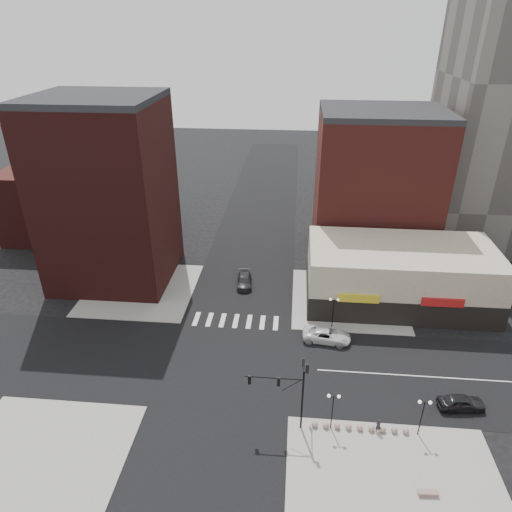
{
  "coord_description": "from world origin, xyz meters",
  "views": [
    {
      "loc": [
        6.78,
        -38.93,
        34.33
      ],
      "look_at": [
        2.74,
        5.35,
        11.0
      ],
      "focal_mm": 32.0,
      "sensor_mm": 36.0,
      "label": 1
    }
  ],
  "objects_px": {
    "traffic_signal": "(292,385)",
    "street_lamp_se_a": "(333,403)",
    "street_lamp_se_b": "(423,409)",
    "dark_sedan_north": "(244,280)",
    "white_suv": "(327,335)",
    "stone_bench": "(428,493)",
    "street_lamp_ne": "(334,305)",
    "pedestrian": "(378,425)",
    "dark_sedan_east": "(461,402)"
  },
  "relations": [
    {
      "from": "traffic_signal",
      "to": "dark_sedan_north",
      "type": "distance_m",
      "value": 26.35
    },
    {
      "from": "street_lamp_se_b",
      "to": "street_lamp_se_a",
      "type": "bearing_deg",
      "value": 180.0
    },
    {
      "from": "street_lamp_se_b",
      "to": "stone_bench",
      "type": "height_order",
      "value": "street_lamp_se_b"
    },
    {
      "from": "traffic_signal",
      "to": "stone_bench",
      "type": "distance_m",
      "value": 13.68
    },
    {
      "from": "traffic_signal",
      "to": "dark_sedan_north",
      "type": "bearing_deg",
      "value": 106.2
    },
    {
      "from": "white_suv",
      "to": "dark_sedan_east",
      "type": "distance_m",
      "value": 15.9
    },
    {
      "from": "street_lamp_se_b",
      "to": "street_lamp_ne",
      "type": "distance_m",
      "value": 17.46
    },
    {
      "from": "street_lamp_se_b",
      "to": "white_suv",
      "type": "xyz_separation_m",
      "value": [
        -7.8,
        13.31,
        -2.5
      ]
    },
    {
      "from": "white_suv",
      "to": "pedestrian",
      "type": "height_order",
      "value": "pedestrian"
    },
    {
      "from": "street_lamp_se_b",
      "to": "stone_bench",
      "type": "distance_m",
      "value": 6.82
    },
    {
      "from": "white_suv",
      "to": "stone_bench",
      "type": "relative_size",
      "value": 3.4
    },
    {
      "from": "street_lamp_se_a",
      "to": "street_lamp_ne",
      "type": "xyz_separation_m",
      "value": [
        1.0,
        16.0,
        0.0
      ]
    },
    {
      "from": "white_suv",
      "to": "stone_bench",
      "type": "distance_m",
      "value": 20.75
    },
    {
      "from": "street_lamp_ne",
      "to": "street_lamp_se_b",
      "type": "bearing_deg",
      "value": -66.37
    },
    {
      "from": "street_lamp_se_b",
      "to": "dark_sedan_east",
      "type": "distance_m",
      "value": 6.66
    },
    {
      "from": "traffic_signal",
      "to": "dark_sedan_north",
      "type": "xyz_separation_m",
      "value": [
        -7.26,
        24.97,
        -4.23
      ]
    },
    {
      "from": "street_lamp_se_a",
      "to": "street_lamp_se_b",
      "type": "xyz_separation_m",
      "value": [
        8.0,
        0.0,
        0.0
      ]
    },
    {
      "from": "dark_sedan_east",
      "to": "pedestrian",
      "type": "bearing_deg",
      "value": 108.07
    },
    {
      "from": "street_lamp_se_a",
      "to": "street_lamp_se_b",
      "type": "distance_m",
      "value": 8.0
    },
    {
      "from": "street_lamp_ne",
      "to": "pedestrian",
      "type": "bearing_deg",
      "value": -78.28
    },
    {
      "from": "street_lamp_se_b",
      "to": "white_suv",
      "type": "bearing_deg",
      "value": 120.37
    },
    {
      "from": "street_lamp_ne",
      "to": "dark_sedan_north",
      "type": "distance_m",
      "value": 15.32
    },
    {
      "from": "traffic_signal",
      "to": "street_lamp_se_a",
      "type": "distance_m",
      "value": 4.12
    },
    {
      "from": "street_lamp_se_b",
      "to": "stone_bench",
      "type": "relative_size",
      "value": 2.49
    },
    {
      "from": "street_lamp_se_a",
      "to": "dark_sedan_north",
      "type": "bearing_deg",
      "value": 113.67
    },
    {
      "from": "dark_sedan_east",
      "to": "stone_bench",
      "type": "distance_m",
      "value": 11.28
    },
    {
      "from": "dark_sedan_east",
      "to": "pedestrian",
      "type": "height_order",
      "value": "pedestrian"
    },
    {
      "from": "street_lamp_se_b",
      "to": "stone_bench",
      "type": "bearing_deg",
      "value": -95.06
    },
    {
      "from": "pedestrian",
      "to": "street_lamp_ne",
      "type": "bearing_deg",
      "value": -102.31
    },
    {
      "from": "street_lamp_se_b",
      "to": "pedestrian",
      "type": "bearing_deg",
      "value": 180.0
    },
    {
      "from": "traffic_signal",
      "to": "dark_sedan_east",
      "type": "relative_size",
      "value": 1.72
    },
    {
      "from": "white_suv",
      "to": "pedestrian",
      "type": "relative_size",
      "value": 3.74
    },
    {
      "from": "traffic_signal",
      "to": "white_suv",
      "type": "height_order",
      "value": "traffic_signal"
    },
    {
      "from": "street_lamp_se_a",
      "to": "white_suv",
      "type": "bearing_deg",
      "value": 89.13
    },
    {
      "from": "dark_sedan_east",
      "to": "street_lamp_se_b",
      "type": "bearing_deg",
      "value": 121.85
    },
    {
      "from": "dark_sedan_east",
      "to": "pedestrian",
      "type": "xyz_separation_m",
      "value": [
        -8.59,
        -3.74,
        0.11
      ]
    },
    {
      "from": "white_suv",
      "to": "dark_sedan_east",
      "type": "height_order",
      "value": "white_suv"
    },
    {
      "from": "street_lamp_se_a",
      "to": "dark_sedan_east",
      "type": "bearing_deg",
      "value": 16.16
    },
    {
      "from": "street_lamp_se_b",
      "to": "traffic_signal",
      "type": "bearing_deg",
      "value": 179.18
    },
    {
      "from": "dark_sedan_east",
      "to": "dark_sedan_north",
      "type": "height_order",
      "value": "dark_sedan_east"
    },
    {
      "from": "dark_sedan_east",
      "to": "stone_bench",
      "type": "relative_size",
      "value": 2.71
    },
    {
      "from": "street_lamp_se_b",
      "to": "pedestrian",
      "type": "xyz_separation_m",
      "value": [
        -3.68,
        0.0,
        -2.41
      ]
    },
    {
      "from": "street_lamp_ne",
      "to": "stone_bench",
      "type": "xyz_separation_m",
      "value": [
        6.46,
        -22.12,
        -2.97
      ]
    },
    {
      "from": "white_suv",
      "to": "pedestrian",
      "type": "distance_m",
      "value": 13.93
    },
    {
      "from": "dark_sedan_north",
      "to": "street_lamp_ne",
      "type": "bearing_deg",
      "value": -42.96
    },
    {
      "from": "traffic_signal",
      "to": "white_suv",
      "type": "distance_m",
      "value": 14.35
    },
    {
      "from": "traffic_signal",
      "to": "dark_sedan_east",
      "type": "distance_m",
      "value": 17.56
    },
    {
      "from": "stone_bench",
      "to": "white_suv",
      "type": "bearing_deg",
      "value": 107.55
    },
    {
      "from": "pedestrian",
      "to": "stone_bench",
      "type": "bearing_deg",
      "value": 93.1
    },
    {
      "from": "dark_sedan_north",
      "to": "stone_bench",
      "type": "distance_m",
      "value": 36.32
    }
  ]
}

